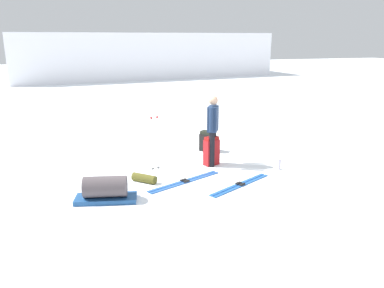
# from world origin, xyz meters

# --- Properties ---
(ground_plane) EXTENTS (80.00, 80.00, 0.00)m
(ground_plane) POSITION_xyz_m (0.00, 0.00, 0.00)
(ground_plane) COLOR white
(distant_snow_ridge) EXTENTS (19.81, 7.30, 3.29)m
(distant_snow_ridge) POSITION_xyz_m (2.81, 21.84, 1.65)
(distant_snow_ridge) COLOR white
(distant_snow_ridge) RESTS_ON ground_plane
(skier_standing) EXTENTS (0.36, 0.51, 1.70)m
(skier_standing) POSITION_xyz_m (0.64, 0.43, 0.95)
(skier_standing) COLOR black
(skier_standing) RESTS_ON ground_plane
(ski_pair_near) EXTENTS (1.63, 0.97, 0.05)m
(ski_pair_near) POSITION_xyz_m (0.77, -0.98, 0.01)
(ski_pair_near) COLOR #2158A8
(ski_pair_near) RESTS_ON ground_plane
(ski_pair_far) EXTENTS (1.77, 0.93, 0.05)m
(ski_pair_far) POSITION_xyz_m (-0.30, -0.47, 0.01)
(ski_pair_far) COLOR #2858A6
(ski_pair_far) RESTS_ON ground_plane
(backpack_large_dark) EXTENTS (0.42, 0.44, 0.56)m
(backpack_large_dark) POSITION_xyz_m (0.90, 1.59, 0.27)
(backpack_large_dark) COLOR black
(backpack_large_dark) RESTS_ON ground_plane
(backpack_bright) EXTENTS (0.41, 0.30, 0.71)m
(backpack_bright) POSITION_xyz_m (0.63, 0.45, 0.35)
(backpack_bright) COLOR maroon
(backpack_bright) RESTS_ON ground_plane
(ski_poles_planted_near) EXTENTS (0.21, 0.11, 1.29)m
(ski_poles_planted_near) POSITION_xyz_m (-0.76, 0.43, 0.72)
(ski_poles_planted_near) COLOR silver
(ski_poles_planted_near) RESTS_ON ground_plane
(gear_sled) EXTENTS (1.22, 0.67, 0.49)m
(gear_sled) POSITION_xyz_m (-2.00, -0.98, 0.22)
(gear_sled) COLOR #1F4D8A
(gear_sled) RESTS_ON ground_plane
(sleeping_mat_rolled) EXTENTS (0.52, 0.51, 0.18)m
(sleeping_mat_rolled) POSITION_xyz_m (-1.14, -0.23, 0.09)
(sleeping_mat_rolled) COLOR brown
(sleeping_mat_rolled) RESTS_ON ground_plane
(thermos_bottle) EXTENTS (0.07, 0.07, 0.26)m
(thermos_bottle) POSITION_xyz_m (2.04, -0.34, 0.13)
(thermos_bottle) COLOR #B5B1C1
(thermos_bottle) RESTS_ON ground_plane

